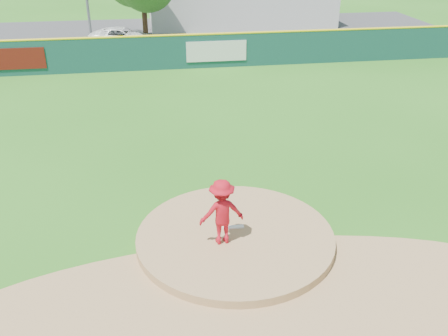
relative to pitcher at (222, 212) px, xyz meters
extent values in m
plane|color=#286B19|center=(0.42, 0.30, -1.18)|extent=(120.00, 120.00, 0.00)
cylinder|color=#9E774C|center=(0.42, 0.30, -1.18)|extent=(5.50, 5.50, 0.50)
cube|color=white|center=(0.42, 0.60, -0.91)|extent=(0.60, 0.15, 0.04)
cylinder|color=#9E774C|center=(0.42, -2.70, -1.17)|extent=(15.40, 15.40, 0.01)
cube|color=#38383A|center=(0.42, 27.30, -1.17)|extent=(44.00, 16.00, 0.02)
imported|color=#B30F1D|center=(0.00, 0.00, 0.00)|extent=(1.26, 0.80, 1.86)
imported|color=white|center=(-3.24, 24.90, -0.54)|extent=(4.83, 3.01, 1.25)
cube|color=silver|center=(6.42, 32.30, 0.42)|extent=(15.00, 8.00, 3.20)
cube|color=#5E140D|center=(-9.13, 18.22, -0.18)|extent=(3.60, 0.04, 1.20)
cube|color=silver|center=(2.49, 18.22, -0.18)|extent=(3.60, 0.04, 1.20)
cube|color=#14413D|center=(0.42, 18.30, -0.18)|extent=(40.00, 0.10, 2.00)
cylinder|color=yellow|center=(0.42, 18.30, 0.82)|extent=(40.00, 0.14, 0.14)
cylinder|color=#382314|center=(-1.58, 25.30, 0.12)|extent=(0.36, 0.36, 2.60)
cylinder|color=#382314|center=(13.42, 36.30, -0.38)|extent=(0.40, 0.40, 1.60)
camera|label=1|loc=(-1.69, -11.07, 6.94)|focal=40.00mm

